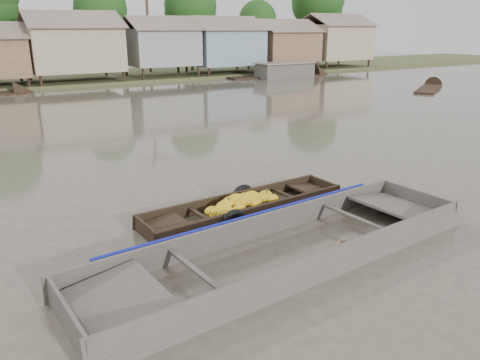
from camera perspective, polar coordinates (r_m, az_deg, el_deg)
ground at (r=10.96m, az=2.61°, el=-4.70°), size 120.00×120.00×0.00m
riverbank at (r=41.18m, az=-19.66°, el=15.59°), size 120.00×12.47×10.22m
banana_boat at (r=11.18m, az=0.35°, el=-3.44°), size 5.30×1.54×0.71m
viewer_boat at (r=9.21m, az=5.54°, el=-8.90°), size 8.58×2.83×0.68m
distant_boats at (r=37.85m, az=-1.64°, el=12.13°), size 45.11×16.36×1.38m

